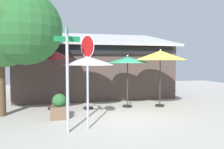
{
  "coord_description": "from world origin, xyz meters",
  "views": [
    {
      "loc": [
        -2.35,
        -8.41,
        2.17
      ],
      "look_at": [
        -0.08,
        1.2,
        1.6
      ],
      "focal_mm": 35.32,
      "sensor_mm": 36.0,
      "label": 1
    }
  ],
  "objects": [
    {
      "name": "patio_umbrella_crimson_left",
      "position": [
        -2.71,
        1.89,
        2.48
      ],
      "size": [
        1.94,
        1.94,
        2.8
      ],
      "color": "black",
      "rests_on": "ground"
    },
    {
      "name": "street_sign_post",
      "position": [
        -2.14,
        -1.64,
        1.91
      ],
      "size": [
        0.77,
        0.83,
        3.17
      ],
      "color": "#A8AAB2",
      "rests_on": "ground"
    },
    {
      "name": "ground_plane",
      "position": [
        0.0,
        0.0,
        -0.05
      ],
      "size": [
        28.0,
        28.0,
        0.1
      ],
      "primitive_type": "cube",
      "color": "#ADA8A0"
    },
    {
      "name": "patio_umbrella_forest_green_right",
      "position": [
        0.77,
        1.61,
        2.24
      ],
      "size": [
        2.03,
        2.03,
        2.49
      ],
      "color": "black",
      "rests_on": "ground"
    },
    {
      "name": "patio_umbrella_ivory_center",
      "position": [
        -1.11,
        1.61,
        2.2
      ],
      "size": [
        2.41,
        2.41,
        2.47
      ],
      "color": "black",
      "rests_on": "ground"
    },
    {
      "name": "cafe_building",
      "position": [
        -0.26,
        5.79,
        1.67
      ],
      "size": [
        9.47,
        5.79,
        4.31
      ],
      "color": "#473833",
      "rests_on": "ground"
    },
    {
      "name": "sidewalk_planter",
      "position": [
        -2.4,
        0.17,
        0.42
      ],
      "size": [
        0.65,
        0.65,
        0.95
      ],
      "color": "brown",
      "rests_on": "ground"
    },
    {
      "name": "stop_sign",
      "position": [
        -1.5,
        -1.43,
        2.06
      ],
      "size": [
        0.35,
        0.63,
        3.01
      ],
      "color": "#A8AAB2",
      "rests_on": "ground"
    },
    {
      "name": "patio_umbrella_mustard_far_right",
      "position": [
        2.36,
        1.39,
        2.46
      ],
      "size": [
        2.58,
        2.58,
        2.78
      ],
      "color": "black",
      "rests_on": "ground"
    },
    {
      "name": "shade_tree",
      "position": [
        -4.36,
        0.97,
        3.7
      ],
      "size": [
        4.33,
        3.77,
        5.71
      ],
      "color": "brown",
      "rests_on": "ground"
    }
  ]
}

